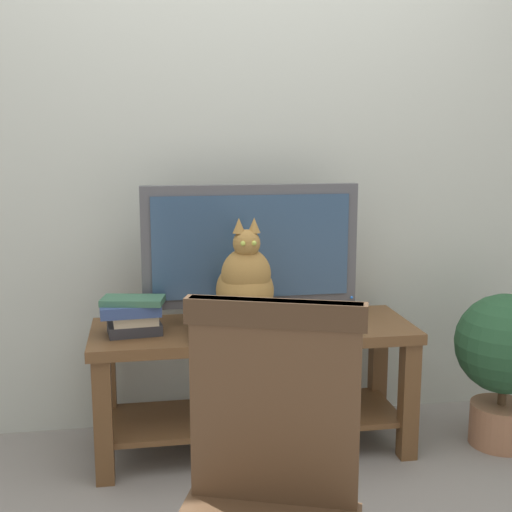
{
  "coord_description": "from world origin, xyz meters",
  "views": [
    {
      "loc": [
        -0.44,
        -2.09,
        1.33
      ],
      "look_at": [
        0.0,
        0.51,
        0.85
      ],
      "focal_mm": 47.36,
      "sensor_mm": 36.0,
      "label": 1
    }
  ],
  "objects_px": {
    "media_box": "(245,326)",
    "potted_plant": "(505,356)",
    "tv_stand": "(254,364)",
    "cat": "(246,283)",
    "wooden_chair": "(267,494)",
    "book_stack": "(133,315)",
    "tv": "(251,251)"
  },
  "relations": [
    {
      "from": "potted_plant",
      "to": "tv_stand",
      "type": "bearing_deg",
      "value": 172.68
    },
    {
      "from": "cat",
      "to": "potted_plant",
      "type": "distance_m",
      "value": 1.16
    },
    {
      "from": "tv_stand",
      "to": "wooden_chair",
      "type": "distance_m",
      "value": 1.34
    },
    {
      "from": "tv",
      "to": "wooden_chair",
      "type": "distance_m",
      "value": 1.42
    },
    {
      "from": "media_box",
      "to": "cat",
      "type": "height_order",
      "value": "cat"
    },
    {
      "from": "tv",
      "to": "wooden_chair",
      "type": "xyz_separation_m",
      "value": [
        -0.19,
        -1.38,
        -0.29
      ]
    },
    {
      "from": "tv",
      "to": "media_box",
      "type": "height_order",
      "value": "tv"
    },
    {
      "from": "tv_stand",
      "to": "potted_plant",
      "type": "relative_size",
      "value": 1.99
    },
    {
      "from": "tv_stand",
      "to": "wooden_chair",
      "type": "xyz_separation_m",
      "value": [
        -0.19,
        -1.32,
        0.18
      ]
    },
    {
      "from": "cat",
      "to": "potted_plant",
      "type": "relative_size",
      "value": 0.62
    },
    {
      "from": "tv",
      "to": "wooden_chair",
      "type": "bearing_deg",
      "value": -97.86
    },
    {
      "from": "media_box",
      "to": "cat",
      "type": "bearing_deg",
      "value": -85.04
    },
    {
      "from": "tv",
      "to": "potted_plant",
      "type": "height_order",
      "value": "tv"
    },
    {
      "from": "wooden_chair",
      "to": "book_stack",
      "type": "bearing_deg",
      "value": 103.14
    },
    {
      "from": "tv",
      "to": "cat",
      "type": "distance_m",
      "value": 0.2
    },
    {
      "from": "cat",
      "to": "media_box",
      "type": "bearing_deg",
      "value": 94.96
    },
    {
      "from": "book_stack",
      "to": "media_box",
      "type": "bearing_deg",
      "value": -7.83
    },
    {
      "from": "tv",
      "to": "media_box",
      "type": "relative_size",
      "value": 2.09
    },
    {
      "from": "tv_stand",
      "to": "book_stack",
      "type": "xyz_separation_m",
      "value": [
        -0.49,
        -0.04,
        0.24
      ]
    },
    {
      "from": "tv",
      "to": "book_stack",
      "type": "xyz_separation_m",
      "value": [
        -0.49,
        -0.1,
        -0.22
      ]
    },
    {
      "from": "cat",
      "to": "wooden_chair",
      "type": "bearing_deg",
      "value": -96.6
    },
    {
      "from": "tv_stand",
      "to": "tv",
      "type": "height_order",
      "value": "tv"
    },
    {
      "from": "tv_stand",
      "to": "cat",
      "type": "relative_size",
      "value": 3.24
    },
    {
      "from": "tv",
      "to": "media_box",
      "type": "distance_m",
      "value": 0.32
    },
    {
      "from": "wooden_chair",
      "to": "book_stack",
      "type": "height_order",
      "value": "wooden_chair"
    },
    {
      "from": "cat",
      "to": "potted_plant",
      "type": "height_order",
      "value": "cat"
    },
    {
      "from": "tv_stand",
      "to": "tv",
      "type": "bearing_deg",
      "value": 89.98
    },
    {
      "from": "tv_stand",
      "to": "cat",
      "type": "height_order",
      "value": "cat"
    },
    {
      "from": "media_box",
      "to": "cat",
      "type": "xyz_separation_m",
      "value": [
        0.0,
        -0.01,
        0.18
      ]
    },
    {
      "from": "wooden_chair",
      "to": "cat",
      "type": "bearing_deg",
      "value": 83.4
    },
    {
      "from": "cat",
      "to": "book_stack",
      "type": "bearing_deg",
      "value": 170.36
    },
    {
      "from": "media_box",
      "to": "potted_plant",
      "type": "height_order",
      "value": "potted_plant"
    }
  ]
}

